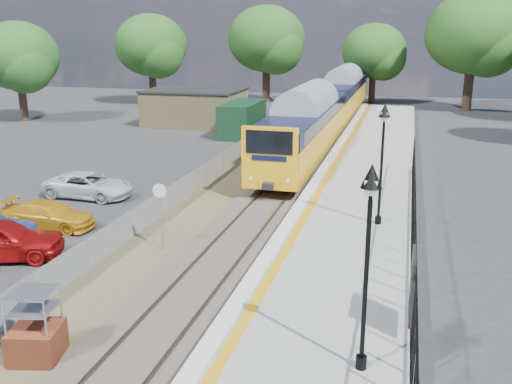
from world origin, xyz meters
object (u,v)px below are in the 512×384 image
(victorian_lamp_south, at_px, (369,221))
(car_red, at_px, (0,240))
(train, at_px, (329,104))
(brick_plinth, at_px, (35,327))
(car_white, at_px, (89,185))
(speed_sign, at_px, (161,206))
(car_yellow, at_px, (48,215))
(victorian_lamp_north, at_px, (383,136))

(victorian_lamp_south, height_order, car_red, victorian_lamp_south)
(train, height_order, brick_plinth, train)
(car_red, height_order, car_white, car_red)
(speed_sign, height_order, car_yellow, speed_sign)
(speed_sign, bearing_deg, victorian_lamp_north, 14.67)
(train, distance_m, car_white, 23.36)
(car_red, bearing_deg, car_white, -11.45)
(victorian_lamp_north, relative_size, car_red, 1.03)
(car_red, bearing_deg, victorian_lamp_south, -130.58)
(victorian_lamp_north, bearing_deg, car_white, 167.68)
(victorian_lamp_south, distance_m, car_yellow, 16.54)
(speed_sign, distance_m, car_red, 5.88)
(train, distance_m, brick_plinth, 35.03)
(victorian_lamp_south, bearing_deg, car_white, 137.83)
(car_yellow, bearing_deg, car_red, -176.60)
(train, relative_size, car_red, 9.18)
(train, bearing_deg, car_red, -104.87)
(train, bearing_deg, victorian_lamp_north, -77.85)
(victorian_lamp_south, relative_size, train, 0.11)
(train, height_order, car_white, train)
(victorian_lamp_north, height_order, car_white, victorian_lamp_north)
(speed_sign, xyz_separation_m, car_red, (-5.33, -2.26, -1.02))
(car_yellow, bearing_deg, train, -19.64)
(car_yellow, relative_size, car_white, 0.89)
(car_red, relative_size, car_yellow, 1.12)
(victorian_lamp_south, relative_size, brick_plinth, 2.42)
(car_white, bearing_deg, car_red, -169.76)
(car_red, xyz_separation_m, car_white, (-1.15, 8.01, -0.14))
(car_red, distance_m, car_yellow, 3.44)
(car_yellow, bearing_deg, victorian_lamp_north, -86.02)
(car_yellow, height_order, car_white, car_white)
(victorian_lamp_north, xyz_separation_m, car_white, (-14.28, 3.12, -3.68))
(victorian_lamp_south, bearing_deg, speed_sign, 137.33)
(train, xyz_separation_m, car_red, (-7.83, -29.51, -1.58))
(car_white, bearing_deg, victorian_lamp_south, -130.09)
(speed_sign, relative_size, car_yellow, 0.66)
(speed_sign, bearing_deg, victorian_lamp_south, -46.61)
(brick_plinth, distance_m, speed_sign, 7.72)
(victorian_lamp_north, xyz_separation_m, car_yellow, (-13.47, -1.47, -3.72))
(train, relative_size, brick_plinth, 21.44)
(victorian_lamp_south, relative_size, car_red, 1.03)
(victorian_lamp_north, relative_size, speed_sign, 1.75)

